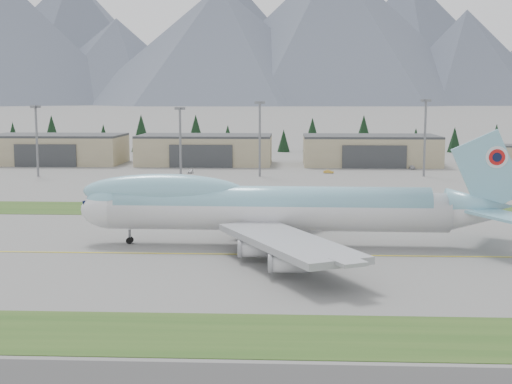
# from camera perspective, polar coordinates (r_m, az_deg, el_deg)

# --- Properties ---
(ground) EXTENTS (7000.00, 7000.00, 0.00)m
(ground) POSITION_cam_1_polar(r_m,az_deg,el_deg) (112.97, -5.47, -4.95)
(ground) COLOR #626160
(ground) RESTS_ON ground
(grass_strip_near) EXTENTS (400.00, 14.00, 0.08)m
(grass_strip_near) POSITION_cam_1_polar(r_m,az_deg,el_deg) (76.90, -9.57, -11.09)
(grass_strip_near) COLOR #2B4F1C
(grass_strip_near) RESTS_ON ground
(grass_strip_far) EXTENTS (400.00, 18.00, 0.08)m
(grass_strip_far) POSITION_cam_1_polar(r_m,az_deg,el_deg) (156.87, -3.14, -1.38)
(grass_strip_far) COLOR #2B4F1C
(grass_strip_far) RESTS_ON ground
(taxiway_line_main) EXTENTS (400.00, 0.40, 0.02)m
(taxiway_line_main) POSITION_cam_1_polar(r_m,az_deg,el_deg) (112.97, -5.47, -4.95)
(taxiway_line_main) COLOR yellow
(taxiway_line_main) RESTS_ON ground
(boeing_747_freighter) EXTENTS (73.19, 63.72, 19.43)m
(boeing_747_freighter) POSITION_cam_1_polar(r_m,az_deg,el_deg) (117.68, 1.39, -1.23)
(boeing_747_freighter) COLOR silver
(boeing_747_freighter) RESTS_ON ground
(hangar_left) EXTENTS (48.00, 26.60, 10.80)m
(hangar_left) POSITION_cam_1_polar(r_m,az_deg,el_deg) (273.57, -15.61, 3.33)
(hangar_left) COLOR #9B906C
(hangar_left) RESTS_ON ground
(hangar_center) EXTENTS (48.00, 26.60, 10.80)m
(hangar_center) POSITION_cam_1_polar(r_m,az_deg,el_deg) (261.56, -4.08, 3.41)
(hangar_center) COLOR #9B906C
(hangar_center) RESTS_ON ground
(hangar_right) EXTENTS (48.00, 26.60, 10.80)m
(hangar_right) POSITION_cam_1_polar(r_m,az_deg,el_deg) (261.33, 9.12, 3.33)
(hangar_right) COLOR #9B906C
(hangar_right) RESTS_ON ground
(control_shed) EXTENTS (14.00, 12.00, 7.60)m
(control_shed) POSITION_cam_1_polar(r_m,az_deg,el_deg) (269.79, 19.79, 2.77)
(control_shed) COLOR #9B906C
(control_shed) RESTS_ON ground
(floodlight_masts) EXTENTS (167.30, 9.81, 23.79)m
(floodlight_masts) POSITION_cam_1_polar(r_m,az_deg,el_deg) (218.75, 3.41, 5.36)
(floodlight_masts) COLOR slate
(floodlight_masts) RESTS_ON ground
(service_vehicle_a) EXTENTS (1.65, 3.78, 1.27)m
(service_vehicle_a) POSITION_cam_1_polar(r_m,az_deg,el_deg) (231.75, -5.25, 1.52)
(service_vehicle_a) COLOR white
(service_vehicle_a) RESTS_ON ground
(service_vehicle_b) EXTENTS (3.53, 1.95, 1.10)m
(service_vehicle_b) POSITION_cam_1_polar(r_m,az_deg,el_deg) (231.06, 5.83, 1.49)
(service_vehicle_b) COLOR gold
(service_vehicle_b) RESTS_ON ground
(service_vehicle_c) EXTENTS (1.76, 4.18, 1.20)m
(service_vehicle_c) POSITION_cam_1_polar(r_m,az_deg,el_deg) (249.62, 12.38, 1.81)
(service_vehicle_c) COLOR #B9B9BE
(service_vehicle_c) RESTS_ON ground
(conifer_belt) EXTENTS (271.90, 15.29, 16.83)m
(conifer_belt) POSITION_cam_1_polar(r_m,az_deg,el_deg) (321.87, -2.54, 4.56)
(conifer_belt) COLOR black
(conifer_belt) RESTS_ON ground
(mountain_ridge_front) EXTENTS (4325.52, 1096.52, 475.97)m
(mountain_ridge_front) POSITION_cam_1_polar(r_m,az_deg,el_deg) (2290.09, 0.61, 12.50)
(mountain_ridge_front) COLOR #454B5C
(mountain_ridge_front) RESTS_ON ground
(mountain_ridge_rear) EXTENTS (4474.91, 1073.39, 536.69)m
(mountain_ridge_rear) POSITION_cam_1_polar(r_m,az_deg,el_deg) (3020.02, 4.71, 12.09)
(mountain_ridge_rear) COLOR #454B5C
(mountain_ridge_rear) RESTS_ON ground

